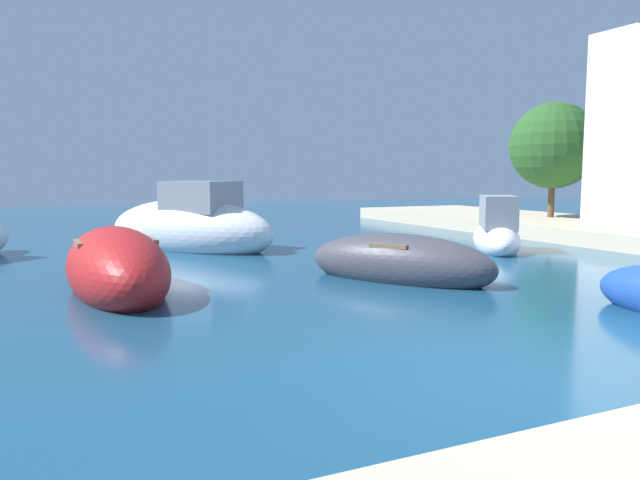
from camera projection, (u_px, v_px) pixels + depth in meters
ground at (517, 374)px, 6.55m from camera, size 80.00×80.00×0.00m
moored_boat_2 at (399, 263)px, 12.43m from camera, size 3.34×4.25×1.24m
moored_boat_3 at (496, 234)px, 17.23m from camera, size 2.93×3.59×1.83m
moored_boat_5 at (117, 269)px, 11.14m from camera, size 1.88×4.68×1.56m
moored_boat_7 at (190, 228)px, 17.64m from camera, size 5.11×5.96×2.41m
quayside_tree at (554, 146)px, 23.40m from camera, size 3.36×3.36×4.48m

